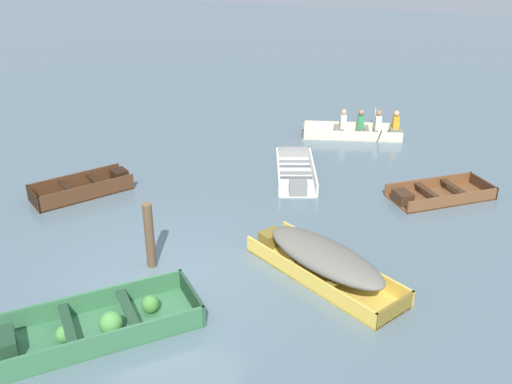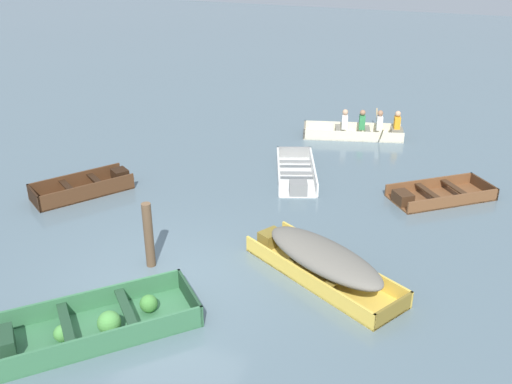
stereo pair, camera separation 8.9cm
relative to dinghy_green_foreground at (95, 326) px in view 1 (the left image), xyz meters
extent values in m
plane|color=slate|center=(0.38, 1.69, -0.16)|extent=(80.00, 80.00, 0.00)
cube|color=#387047|center=(0.05, 0.07, -0.14)|extent=(3.20, 3.25, 0.04)
cube|color=#387047|center=(0.49, -0.36, 0.05)|extent=(2.32, 2.40, 0.41)
cube|color=#387047|center=(-0.39, 0.49, 0.05)|extent=(2.32, 2.40, 0.41)
cube|color=#1E3D27|center=(1.17, 1.23, 0.05)|extent=(0.95, 0.92, 0.41)
cube|color=#1E3D27|center=(-0.97, -0.99, 0.07)|extent=(0.66, 0.66, 0.37)
cube|color=#1E3D27|center=(-0.30, -0.29, 0.15)|extent=(0.96, 0.93, 0.04)
cube|color=#1E3D27|center=(0.39, 0.42, 0.15)|extent=(0.96, 0.93, 0.04)
sphere|color=#4C9342|center=(-0.31, -0.38, 0.03)|extent=(0.28, 0.28, 0.28)
sphere|color=#4C9342|center=(0.28, 0.07, 0.08)|extent=(0.39, 0.39, 0.39)
sphere|color=#428438|center=(0.59, 0.81, 0.04)|extent=(0.32, 0.32, 0.32)
cube|color=#4C2D19|center=(-3.54, 4.45, -0.14)|extent=(2.10, 2.54, 0.04)
cube|color=#4C2D19|center=(-3.91, 4.69, 0.05)|extent=(1.37, 2.06, 0.41)
cube|color=#4C2D19|center=(-3.18, 4.21, 0.05)|extent=(1.37, 2.06, 0.41)
cube|color=black|center=(-4.20, 3.46, 0.05)|extent=(0.80, 0.55, 0.41)
cube|color=black|center=(-2.98, 5.32, 0.07)|extent=(0.55, 0.53, 0.37)
cube|color=black|center=(-3.35, 4.76, 0.15)|extent=(0.78, 0.59, 0.04)
cube|color=black|center=(-3.74, 4.15, 0.15)|extent=(0.78, 0.59, 0.04)
cube|color=brown|center=(4.94, 7.49, -0.14)|extent=(2.66, 2.45, 0.04)
cube|color=brown|center=(5.27, 7.08, 0.00)|extent=(2.00, 1.63, 0.31)
cube|color=brown|center=(4.61, 7.89, 0.00)|extent=(2.00, 1.63, 0.31)
cube|color=#3F2716|center=(5.91, 8.27, 0.00)|extent=(0.73, 0.89, 0.31)
cube|color=#3F2716|center=(4.10, 6.80, 0.02)|extent=(0.59, 0.61, 0.28)
cube|color=#3F2716|center=(4.65, 7.25, 0.08)|extent=(0.75, 0.88, 0.04)
cube|color=#3F2716|center=(5.24, 7.73, 0.08)|extent=(0.75, 0.88, 0.04)
cube|color=white|center=(1.17, 7.45, -0.14)|extent=(1.86, 2.85, 0.04)
cube|color=white|center=(1.61, 7.61, 0.03)|extent=(0.98, 2.52, 0.37)
cube|color=white|center=(0.72, 7.28, 0.03)|extent=(0.98, 2.52, 0.37)
cube|color=gray|center=(0.71, 8.67, 0.03)|extent=(0.95, 0.39, 0.37)
cube|color=gray|center=(1.57, 6.36, 0.05)|extent=(0.54, 0.49, 0.33)
cube|color=gray|center=(1.31, 7.07, 0.12)|extent=(0.89, 0.46, 0.04)
cube|color=gray|center=(1.03, 7.82, 0.12)|extent=(0.89, 0.46, 0.04)
cube|color=#E5BC47|center=(3.13, 3.01, -0.14)|extent=(3.49, 2.58, 0.04)
cube|color=#E5BC47|center=(2.88, 2.57, 0.01)|extent=(3.01, 1.71, 0.34)
cube|color=#E5BC47|center=(3.37, 3.44, 0.01)|extent=(3.01, 1.71, 0.34)
cube|color=olive|center=(4.59, 2.18, 0.01)|extent=(0.56, 0.94, 0.34)
cube|color=olive|center=(1.79, 3.75, 0.03)|extent=(0.54, 0.59, 0.31)
cube|color=olive|center=(2.68, 3.26, 0.10)|extent=(0.60, 0.91, 0.04)
cube|color=olive|center=(3.57, 2.76, 0.10)|extent=(0.60, 0.91, 0.04)
ellipsoid|color=#6B665B|center=(3.13, 3.01, 0.31)|extent=(2.93, 2.24, 0.42)
cube|color=beige|center=(1.88, 11.21, -0.14)|extent=(3.28, 1.77, 0.04)
cube|color=beige|center=(1.75, 11.65, 0.01)|extent=(3.03, 0.87, 0.33)
cube|color=beige|center=(2.00, 10.76, 0.01)|extent=(3.03, 0.87, 0.33)
cube|color=gray|center=(0.39, 10.80, 0.01)|extent=(0.31, 0.96, 0.33)
cube|color=gray|center=(3.21, 11.57, 0.02)|extent=(0.46, 0.52, 0.29)
cube|color=gray|center=(2.33, 11.33, 0.09)|extent=(0.39, 0.89, 0.04)
cube|color=gray|center=(1.42, 11.08, 0.09)|extent=(0.39, 0.89, 0.04)
cube|color=white|center=(1.61, 11.13, 0.33)|extent=(0.25, 0.32, 0.44)
sphere|color=tan|center=(1.61, 11.13, 0.65)|extent=(0.18, 0.18, 0.18)
cube|color=#338C4C|center=(2.14, 11.28, 0.33)|extent=(0.25, 0.32, 0.44)
sphere|color=#9E7051|center=(2.14, 11.28, 0.65)|extent=(0.18, 0.18, 0.18)
cube|color=white|center=(2.67, 11.42, 0.33)|extent=(0.25, 0.32, 0.44)
sphere|color=#9E7051|center=(2.67, 11.42, 0.65)|extent=(0.18, 0.18, 0.18)
cube|color=orange|center=(3.20, 11.57, 0.33)|extent=(0.25, 0.32, 0.44)
sphere|color=tan|center=(3.20, 11.57, 0.65)|extent=(0.18, 0.18, 0.18)
cylinder|color=tan|center=(2.46, 12.18, 0.22)|extent=(0.21, 0.63, 0.55)
cylinder|color=tan|center=(2.88, 10.66, 0.22)|extent=(0.21, 0.63, 0.55)
cylinder|color=brown|center=(-0.19, 2.17, 0.53)|extent=(0.19, 0.19, 1.38)
camera|label=1|loc=(5.22, -6.15, 6.04)|focal=40.00mm
camera|label=2|loc=(5.30, -6.12, 6.04)|focal=40.00mm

